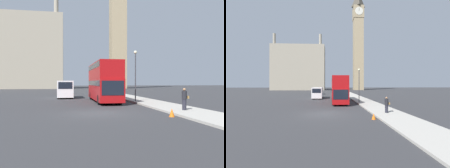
% 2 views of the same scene
% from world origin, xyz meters
% --- Properties ---
extents(ground_plane, '(300.00, 300.00, 0.00)m').
position_xyz_m(ground_plane, '(0.00, 0.00, 0.00)').
color(ground_plane, '#333335').
extents(sidewalk_strip, '(3.47, 120.00, 0.15)m').
position_xyz_m(sidewalk_strip, '(6.73, 0.00, 0.07)').
color(sidewalk_strip, '#ADA89E').
rests_on(sidewalk_strip, ground_plane).
extents(clock_tower, '(6.06, 6.23, 59.23)m').
position_xyz_m(clock_tower, '(17.05, 72.41, 30.36)').
color(clock_tower, tan).
rests_on(clock_tower, ground_plane).
extents(building_block_distant, '(29.87, 12.37, 31.40)m').
position_xyz_m(building_block_distant, '(-17.80, 73.44, 12.91)').
color(building_block_distant, '#9E937F').
rests_on(building_block_distant, ground_plane).
extents(red_double_decker_bus, '(2.46, 11.25, 4.42)m').
position_xyz_m(red_double_decker_bus, '(2.11, 10.52, 2.46)').
color(red_double_decker_bus, '#A80F11').
rests_on(red_double_decker_bus, ground_plane).
extents(white_van, '(2.17, 5.73, 2.45)m').
position_xyz_m(white_van, '(-2.24, 17.97, 1.32)').
color(white_van, white).
rests_on(white_van, ground_plane).
extents(pedestrian, '(0.53, 0.37, 1.66)m').
position_xyz_m(pedestrian, '(6.55, -0.53, 0.98)').
color(pedestrian, '#23232D').
rests_on(pedestrian, sidewalk_strip).
extents(street_lamp, '(0.36, 0.36, 5.61)m').
position_xyz_m(street_lamp, '(5.43, 8.84, 3.85)').
color(street_lamp, '#38383D').
rests_on(street_lamp, sidewalk_strip).
extents(parked_sedan, '(1.77, 4.26, 1.55)m').
position_xyz_m(parked_sedan, '(-2.85, 33.46, 0.70)').
color(parked_sedan, maroon).
rests_on(parked_sedan, ground_plane).
extents(traffic_cone, '(0.36, 0.36, 0.55)m').
position_xyz_m(traffic_cone, '(4.51, -2.81, 0.28)').
color(traffic_cone, orange).
rests_on(traffic_cone, ground_plane).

